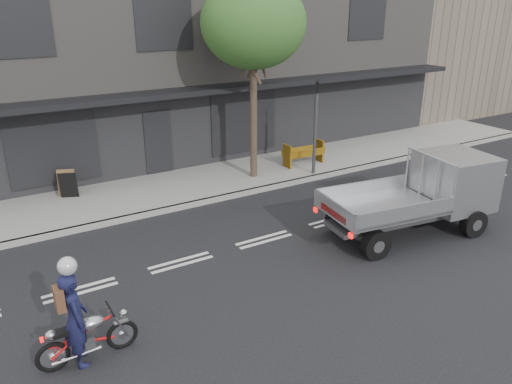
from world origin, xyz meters
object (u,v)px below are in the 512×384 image
object	(u,v)px
street_tree	(253,24)
motorcycle	(87,336)
rider	(75,319)
traffic_light_pole	(315,133)
flatbed_ute	(441,186)
construction_barrier	(307,154)
sandwich_board	(68,185)

from	to	relation	value
street_tree	motorcycle	world-z (taller)	street_tree
motorcycle	rider	size ratio (longest dim) A/B	1.00
traffic_light_pole	flatbed_ute	bearing A→B (deg)	-85.73
street_tree	construction_barrier	size ratio (longest dim) A/B	4.22
rider	construction_barrier	distance (m)	11.83
street_tree	construction_barrier	distance (m)	5.22
traffic_light_pole	construction_barrier	distance (m)	1.37
street_tree	motorcycle	bearing A→B (deg)	-138.22
traffic_light_pole	rider	size ratio (longest dim) A/B	1.96
street_tree	sandwich_board	xyz separation A→B (m)	(-6.05, 1.21, -4.70)
motorcycle	flatbed_ute	xyz separation A→B (m)	(9.76, 0.55, 0.77)
construction_barrier	motorcycle	bearing A→B (deg)	-145.93
motorcycle	construction_barrier	size ratio (longest dim) A/B	1.13
construction_barrier	street_tree	bearing A→B (deg)	179.13
traffic_light_pole	construction_barrier	xyz separation A→B (m)	(0.32, 0.81, -1.05)
motorcycle	construction_barrier	world-z (taller)	construction_barrier
rider	construction_barrier	size ratio (longest dim) A/B	1.12
street_tree	traffic_light_pole	xyz separation A→B (m)	(2.00, -0.85, -3.63)
street_tree	traffic_light_pole	size ratio (longest dim) A/B	1.93
sandwich_board	flatbed_ute	bearing A→B (deg)	-18.82
traffic_light_pole	rider	bearing A→B (deg)	-148.93
construction_barrier	sandwich_board	world-z (taller)	construction_barrier
flatbed_ute	rider	bearing A→B (deg)	-168.78
rider	sandwich_board	distance (m)	7.94
motorcycle	rider	xyz separation A→B (m)	(-0.15, 0.00, 0.42)
motorcycle	rider	bearing A→B (deg)	-179.58
traffic_light_pole	construction_barrier	world-z (taller)	traffic_light_pole
street_tree	construction_barrier	world-z (taller)	street_tree
rider	motorcycle	bearing A→B (deg)	-89.58
construction_barrier	sandwich_board	xyz separation A→B (m)	(-8.37, 1.24, -0.02)
flatbed_ute	construction_barrier	size ratio (longest dim) A/B	3.08
street_tree	motorcycle	size ratio (longest dim) A/B	3.75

